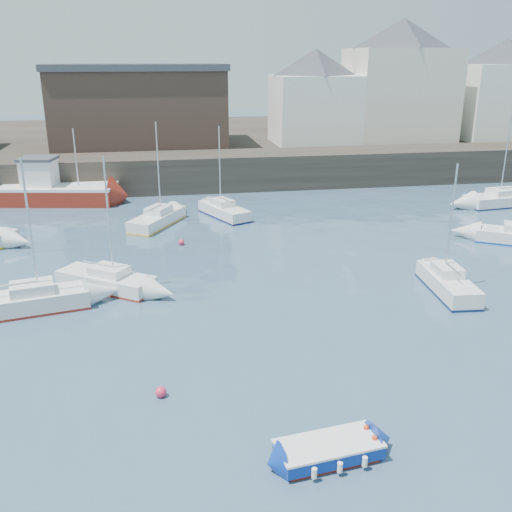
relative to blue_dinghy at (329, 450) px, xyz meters
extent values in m
plane|color=#2D4760|center=(0.26, 1.69, -0.32)|extent=(220.00, 220.00, 0.00)
cube|color=#28231E|center=(0.26, 36.69, 1.18)|extent=(90.00, 5.00, 3.00)
cube|color=#28231E|center=(0.26, 54.69, 1.08)|extent=(90.00, 32.00, 2.80)
cube|color=beige|center=(20.26, 43.69, 6.98)|extent=(10.00, 8.00, 9.00)
pyramid|color=#3A3D44|center=(20.26, 43.69, 12.88)|extent=(13.36, 13.36, 2.80)
cube|color=white|center=(31.26, 43.19, 6.23)|extent=(9.00, 7.00, 7.50)
pyramid|color=#3A3D44|center=(31.26, 43.19, 11.20)|extent=(11.88, 11.88, 2.45)
cube|color=white|center=(11.26, 43.19, 5.73)|extent=(8.00, 7.00, 6.50)
pyramid|color=#3A3D44|center=(11.26, 43.19, 10.20)|extent=(11.14, 11.14, 2.45)
cube|color=#3D2D26|center=(-5.74, 44.69, 5.98)|extent=(16.00, 10.00, 7.00)
cube|color=#3A3D44|center=(-5.74, 44.69, 9.78)|extent=(16.40, 10.40, 0.60)
cube|color=maroon|center=(0.00, 0.00, -0.25)|extent=(2.88, 1.49, 0.14)
cube|color=#0A2E97|center=(0.00, 0.00, 0.00)|extent=(3.13, 1.67, 0.38)
cube|color=white|center=(0.00, 0.00, 0.22)|extent=(3.20, 1.71, 0.07)
cube|color=white|center=(0.00, 0.00, 0.06)|extent=(2.49, 1.21, 0.34)
cube|color=tan|center=(0.00, 0.00, 0.15)|extent=(0.33, 0.92, 0.05)
cylinder|color=white|center=(-0.86, 0.63, -0.02)|extent=(0.15, 0.15, 0.30)
cylinder|color=white|center=(-0.66, -0.84, -0.02)|extent=(0.15, 0.15, 0.30)
cylinder|color=white|center=(-0.10, 0.73, -0.02)|extent=(0.15, 0.15, 0.30)
cylinder|color=white|center=(0.10, -0.73, -0.02)|extent=(0.15, 0.15, 0.30)
cylinder|color=white|center=(0.66, 0.84, -0.02)|extent=(0.15, 0.15, 0.30)
cylinder|color=white|center=(0.86, -0.63, -0.02)|extent=(0.15, 0.15, 0.30)
cube|color=maroon|center=(-12.24, 33.19, 0.28)|extent=(9.28, 4.82, 1.21)
cube|color=white|center=(-12.24, 33.19, 1.00)|extent=(9.28, 4.82, 0.22)
cube|color=white|center=(-13.54, 33.43, 2.11)|extent=(2.78, 2.60, 1.99)
cube|color=#3A3D44|center=(-13.54, 33.43, 3.21)|extent=(3.04, 2.86, 0.22)
cylinder|color=silver|center=(-10.61, 32.90, 3.32)|extent=(0.11, 0.11, 4.42)
cube|color=white|center=(-10.58, 12.15, 0.11)|extent=(5.58, 2.77, 0.87)
cube|color=maroon|center=(-10.58, 12.15, -0.26)|extent=(5.63, 2.79, 0.12)
cube|color=white|center=(-10.32, 12.21, 0.79)|extent=(2.09, 1.64, 0.49)
cylinder|color=silver|center=(-10.06, 12.26, 3.62)|extent=(0.10, 0.10, 6.14)
cube|color=white|center=(-7.26, 14.38, 0.06)|extent=(5.16, 4.31, 0.77)
cube|color=maroon|center=(-7.26, 14.38, -0.27)|extent=(5.21, 4.35, 0.10)
cube|color=white|center=(-7.05, 14.23, 0.66)|extent=(2.18, 2.05, 0.43)
cylinder|color=silver|center=(-6.84, 14.08, 3.41)|extent=(0.09, 0.09, 5.92)
cube|color=white|center=(9.39, 10.96, 0.10)|extent=(1.91, 4.85, 0.85)
cube|color=#0C1E47|center=(9.39, 10.96, -0.27)|extent=(1.93, 4.90, 0.11)
cube|color=white|center=(9.41, 11.20, 0.77)|extent=(1.27, 1.75, 0.47)
cylinder|color=silver|center=(9.43, 11.44, 3.26)|extent=(0.09, 0.09, 5.45)
cube|color=white|center=(0.19, 26.85, 0.08)|extent=(3.44, 5.12, 0.80)
cube|color=#0F1043|center=(0.19, 26.85, -0.27)|extent=(3.48, 5.17, 0.11)
cube|color=white|center=(0.09, 27.07, 0.70)|extent=(1.78, 2.05, 0.45)
cylinder|color=silver|center=(-0.01, 27.30, 3.30)|extent=(0.09, 0.09, 5.64)
cube|color=white|center=(22.40, 26.46, 0.10)|extent=(6.84, 2.89, 0.85)
cube|color=#121D47|center=(22.40, 26.46, -0.27)|extent=(6.91, 2.92, 0.11)
cube|color=white|center=(22.07, 26.42, 0.77)|extent=(2.49, 1.86, 0.47)
cylinder|color=silver|center=(21.74, 26.38, 4.35)|extent=(0.09, 0.09, 7.63)
cube|color=white|center=(-4.62, 25.47, 0.08)|extent=(4.14, 5.51, 0.80)
cube|color=gold|center=(-4.62, 25.47, -0.27)|extent=(4.19, 5.56, 0.11)
cube|color=white|center=(-4.48, 25.70, 0.70)|extent=(2.05, 2.27, 0.45)
cylinder|color=silver|center=(-4.35, 25.93, 3.56)|extent=(0.09, 0.09, 6.16)
sphere|color=#F02B51|center=(-4.72, 4.09, -0.32)|extent=(0.39, 0.39, 0.39)
sphere|color=#F02B51|center=(-3.21, 20.77, -0.32)|extent=(0.37, 0.37, 0.37)
camera|label=1|loc=(-4.40, -13.06, 10.70)|focal=40.00mm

